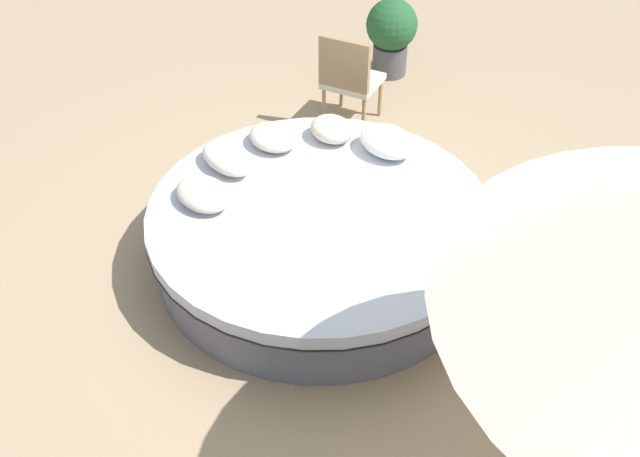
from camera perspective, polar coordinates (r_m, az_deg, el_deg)
The scene contains 10 objects.
ground_plane at distance 5.86m, azimuth -0.00°, elevation -2.35°, with size 16.00×16.00×0.00m, color #9E8466.
round_bed at distance 5.68m, azimuth -0.00°, elevation -0.35°, with size 2.68×2.68×0.52m.
throw_pillow_0 at distance 6.11m, azimuth 5.32°, elevation 6.87°, with size 0.52×0.39×0.22m, color white.
throw_pillow_1 at distance 6.26m, azimuth 0.94°, elevation 7.86°, with size 0.41×0.34×0.20m, color beige.
throw_pillow_2 at distance 6.20m, azimuth -3.68°, elevation 7.23°, with size 0.46×0.38×0.17m, color beige.
throw_pillow_3 at distance 5.95m, azimuth -7.36°, elevation 5.52°, with size 0.55×0.31×0.18m, color silver.
throw_pillow_4 at distance 5.61m, azimuth -9.20°, elevation 2.74°, with size 0.51×0.37×0.16m, color beige.
patio_chair at distance 7.24m, azimuth 2.30°, elevation 11.99°, with size 0.67×0.66×0.98m.
planter at distance 8.31m, azimuth 5.65°, elevation 15.14°, with size 0.57×0.57×0.87m.
side_table at distance 6.22m, azimuth 20.04°, elevation 0.25°, with size 0.39×0.39×0.43m, color #333338.
Camera 1 is at (3.32, -2.81, 3.93)m, focal length 40.55 mm.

